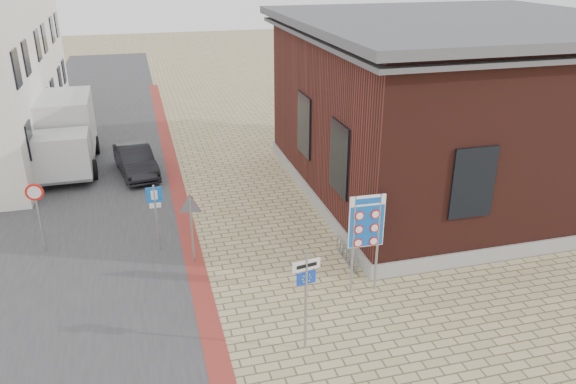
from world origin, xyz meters
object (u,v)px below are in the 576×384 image
essen_sign (306,287)px  parking_sign (155,207)px  border_sign (367,223)px  box_truck (65,133)px  sedan (136,161)px  bollard (191,225)px

essen_sign → parking_sign: size_ratio=1.15×
border_sign → essen_sign: bearing=-137.7°
essen_sign → box_truck: bearing=104.6°
box_truck → essen_sign: bearing=-66.9°
sedan → border_sign: bearing=-71.4°
border_sign → parking_sign: (-5.51, 4.00, -0.62)m
border_sign → essen_sign: size_ratio=1.14×
border_sign → parking_sign: size_ratio=1.31×
bollard → sedan: bearing=104.0°
essen_sign → parking_sign: essen_sign is taller
box_truck → essen_sign: size_ratio=2.25×
sedan → box_truck: size_ratio=0.66×
box_truck → essen_sign: box_truck is taller
box_truck → parking_sign: box_truck is taller
box_truck → bollard: size_ratio=5.83×
parking_sign → border_sign: bearing=-36.7°
box_truck → sedan: bearing=-32.2°
border_sign → essen_sign: 3.10m
bollard → border_sign: bearing=-45.7°
parking_sign → essen_sign: bearing=-62.9°
sedan → parking_sign: parking_sign is taller
essen_sign → bollard: essen_sign is taller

